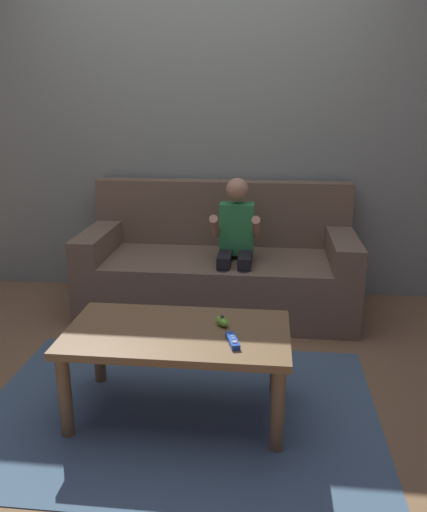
% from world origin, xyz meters
% --- Properties ---
extents(ground_plane, '(8.93, 8.93, 0.00)m').
position_xyz_m(ground_plane, '(0.00, 0.00, 0.00)').
color(ground_plane, olive).
extents(wall_back, '(4.46, 0.05, 2.50)m').
position_xyz_m(wall_back, '(0.00, 1.43, 1.25)').
color(wall_back, gray).
rests_on(wall_back, ground).
extents(couch, '(1.83, 0.80, 0.86)m').
position_xyz_m(couch, '(0.16, 1.04, 0.29)').
color(couch, '#75604C').
rests_on(couch, ground).
extents(person_seated_on_couch, '(0.32, 0.39, 0.94)m').
position_xyz_m(person_seated_on_couch, '(0.28, 0.86, 0.54)').
color(person_seated_on_couch, black).
rests_on(person_seated_on_couch, ground).
extents(coffee_table, '(1.02, 0.56, 0.42)m').
position_xyz_m(coffee_table, '(0.09, -0.26, 0.36)').
color(coffee_table, brown).
rests_on(coffee_table, ground).
extents(area_rug, '(1.88, 1.34, 0.01)m').
position_xyz_m(area_rug, '(0.09, -0.26, 0.00)').
color(area_rug, slate).
rests_on(area_rug, ground).
extents(game_remote_blue_near_edge, '(0.07, 0.14, 0.03)m').
position_xyz_m(game_remote_blue_near_edge, '(0.35, -0.37, 0.44)').
color(game_remote_blue_near_edge, blue).
rests_on(game_remote_blue_near_edge, coffee_table).
extents(nunchuk_lime, '(0.09, 0.10, 0.05)m').
position_xyz_m(nunchuk_lime, '(0.29, -0.19, 0.44)').
color(nunchuk_lime, '#72C638').
rests_on(nunchuk_lime, coffee_table).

